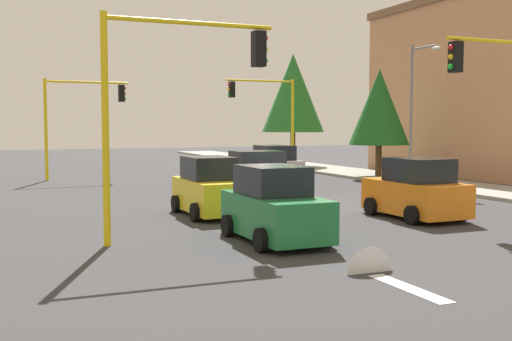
{
  "coord_description": "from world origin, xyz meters",
  "views": [
    {
      "loc": [
        21.63,
        -10.01,
        3.03
      ],
      "look_at": [
        -1.45,
        -0.31,
        1.2
      ],
      "focal_mm": 43.4,
      "sensor_mm": 36.0,
      "label": 1
    }
  ],
  "objects_px": {
    "traffic_signal_near_left": "(512,91)",
    "car_red": "(254,177)",
    "traffic_signal_near_right": "(175,83)",
    "traffic_signal_far_left": "(267,107)",
    "street_lamp_curbside": "(416,99)",
    "car_silver": "(273,165)",
    "tree_roadside_mid": "(379,107)",
    "car_yellow": "(210,189)",
    "car_green": "(274,207)",
    "car_orange": "(416,191)",
    "traffic_signal_far_right": "(80,109)",
    "tree_roadside_far": "(293,93)"
  },
  "relations": [
    {
      "from": "traffic_signal_far_right",
      "to": "street_lamp_curbside",
      "type": "relative_size",
      "value": 0.8
    },
    {
      "from": "traffic_signal_far_right",
      "to": "car_orange",
      "type": "height_order",
      "value": "traffic_signal_far_right"
    },
    {
      "from": "traffic_signal_near_right",
      "to": "car_silver",
      "type": "distance_m",
      "value": 17.32
    },
    {
      "from": "car_red",
      "to": "tree_roadside_far",
      "type": "bearing_deg",
      "value": 148.86
    },
    {
      "from": "street_lamp_curbside",
      "to": "tree_roadside_mid",
      "type": "height_order",
      "value": "street_lamp_curbside"
    },
    {
      "from": "street_lamp_curbside",
      "to": "car_orange",
      "type": "bearing_deg",
      "value": -37.06
    },
    {
      "from": "tree_roadside_mid",
      "to": "car_red",
      "type": "height_order",
      "value": "tree_roadside_mid"
    },
    {
      "from": "traffic_signal_far_left",
      "to": "car_yellow",
      "type": "relative_size",
      "value": 1.61
    },
    {
      "from": "street_lamp_curbside",
      "to": "tree_roadside_mid",
      "type": "relative_size",
      "value": 1.13
    },
    {
      "from": "tree_roadside_mid",
      "to": "car_yellow",
      "type": "distance_m",
      "value": 16.97
    },
    {
      "from": "traffic_signal_near_right",
      "to": "car_green",
      "type": "bearing_deg",
      "value": 66.15
    },
    {
      "from": "car_silver",
      "to": "car_green",
      "type": "xyz_separation_m",
      "value": [
        15.32,
        -6.91,
        -0.0
      ]
    },
    {
      "from": "tree_roadside_far",
      "to": "traffic_signal_far_left",
      "type": "bearing_deg",
      "value": -43.24
    },
    {
      "from": "traffic_signal_far_right",
      "to": "tree_roadside_mid",
      "type": "bearing_deg",
      "value": 69.06
    },
    {
      "from": "street_lamp_curbside",
      "to": "car_silver",
      "type": "height_order",
      "value": "street_lamp_curbside"
    },
    {
      "from": "traffic_signal_near_left",
      "to": "tree_roadside_mid",
      "type": "xyz_separation_m",
      "value": [
        -14.0,
        4.27,
        -0.11
      ]
    },
    {
      "from": "traffic_signal_near_right",
      "to": "street_lamp_curbside",
      "type": "xyz_separation_m",
      "value": [
        -9.61,
        14.92,
        0.23
      ]
    },
    {
      "from": "traffic_signal_far_right",
      "to": "traffic_signal_far_left",
      "type": "relative_size",
      "value": 0.94
    },
    {
      "from": "car_yellow",
      "to": "car_silver",
      "type": "bearing_deg",
      "value": 145.66
    },
    {
      "from": "traffic_signal_far_left",
      "to": "car_yellow",
      "type": "bearing_deg",
      "value": -29.89
    },
    {
      "from": "tree_roadside_far",
      "to": "tree_roadside_mid",
      "type": "bearing_deg",
      "value": 2.86
    },
    {
      "from": "car_yellow",
      "to": "tree_roadside_mid",
      "type": "bearing_deg",
      "value": 126.49
    },
    {
      "from": "car_orange",
      "to": "car_yellow",
      "type": "bearing_deg",
      "value": -118.71
    },
    {
      "from": "traffic_signal_near_left",
      "to": "tree_roadside_far",
      "type": "height_order",
      "value": "tree_roadside_far"
    },
    {
      "from": "car_silver",
      "to": "traffic_signal_far_right",
      "type": "bearing_deg",
      "value": -121.81
    },
    {
      "from": "tree_roadside_far",
      "to": "traffic_signal_near_left",
      "type": "bearing_deg",
      "value": -8.92
    },
    {
      "from": "car_red",
      "to": "car_yellow",
      "type": "xyz_separation_m",
      "value": [
        3.92,
        -3.24,
        -0.0
      ]
    },
    {
      "from": "traffic_signal_near_right",
      "to": "car_red",
      "type": "bearing_deg",
      "value": 145.24
    },
    {
      "from": "traffic_signal_near_left",
      "to": "car_orange",
      "type": "relative_size",
      "value": 1.62
    },
    {
      "from": "traffic_signal_near_left",
      "to": "car_red",
      "type": "xyz_separation_m",
      "value": [
        -8.0,
        -5.9,
        -3.26
      ]
    },
    {
      "from": "street_lamp_curbside",
      "to": "tree_roadside_far",
      "type": "relative_size",
      "value": 0.87
    },
    {
      "from": "traffic_signal_near_right",
      "to": "traffic_signal_far_left",
      "type": "distance_m",
      "value": 23.05
    },
    {
      "from": "car_orange",
      "to": "traffic_signal_far_right",
      "type": "bearing_deg",
      "value": -156.76
    },
    {
      "from": "tree_roadside_mid",
      "to": "car_orange",
      "type": "relative_size",
      "value": 1.71
    },
    {
      "from": "tree_roadside_mid",
      "to": "car_orange",
      "type": "distance_m",
      "value": 15.47
    },
    {
      "from": "traffic_signal_far_right",
      "to": "car_green",
      "type": "xyz_separation_m",
      "value": [
        21.05,
        2.33,
        -3.06
      ]
    },
    {
      "from": "traffic_signal_near_left",
      "to": "car_green",
      "type": "bearing_deg",
      "value": -83.44
    },
    {
      "from": "tree_roadside_mid",
      "to": "car_orange",
      "type": "bearing_deg",
      "value": -29.45
    },
    {
      "from": "tree_roadside_far",
      "to": "car_silver",
      "type": "xyz_separation_m",
      "value": [
        9.73,
        -5.95,
        -4.41
      ]
    },
    {
      "from": "traffic_signal_near_right",
      "to": "car_yellow",
      "type": "xyz_separation_m",
      "value": [
        -4.08,
        2.31,
        -3.22
      ]
    },
    {
      "from": "traffic_signal_far_right",
      "to": "tree_roadside_far",
      "type": "height_order",
      "value": "tree_roadside_far"
    },
    {
      "from": "traffic_signal_near_right",
      "to": "street_lamp_curbside",
      "type": "relative_size",
      "value": 0.83
    },
    {
      "from": "traffic_signal_near_left",
      "to": "tree_roadside_far",
      "type": "relative_size",
      "value": 0.73
    },
    {
      "from": "car_green",
      "to": "car_yellow",
      "type": "height_order",
      "value": "same"
    },
    {
      "from": "street_lamp_curbside",
      "to": "car_silver",
      "type": "xyz_separation_m",
      "value": [
        -4.66,
        -5.65,
        -3.45
      ]
    },
    {
      "from": "tree_roadside_mid",
      "to": "traffic_signal_near_left",
      "type": "bearing_deg",
      "value": -16.96
    },
    {
      "from": "traffic_signal_near_right",
      "to": "car_orange",
      "type": "distance_m",
      "value": 8.92
    },
    {
      "from": "car_silver",
      "to": "traffic_signal_far_left",
      "type": "bearing_deg",
      "value": 159.12
    },
    {
      "from": "traffic_signal_near_left",
      "to": "car_yellow",
      "type": "bearing_deg",
      "value": -114.07
    },
    {
      "from": "street_lamp_curbside",
      "to": "car_red",
      "type": "xyz_separation_m",
      "value": [
        1.61,
        -9.37,
        -3.45
      ]
    }
  ]
}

